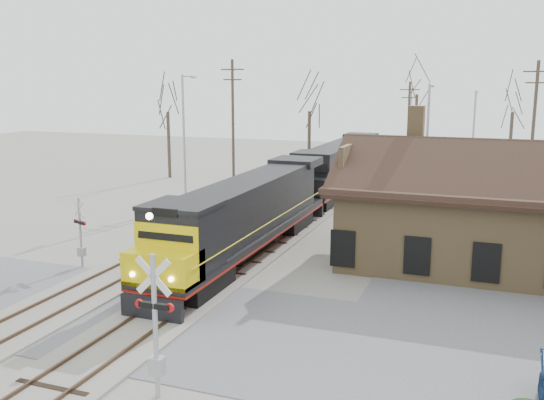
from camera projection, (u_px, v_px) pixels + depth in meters
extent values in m
plane|color=gray|center=(156.00, 319.00, 23.79)|extent=(140.00, 140.00, 0.00)
cube|color=#5A5A5E|center=(156.00, 319.00, 23.79)|extent=(60.00, 9.00, 0.03)
cube|color=gray|center=(283.00, 230.00, 37.56)|extent=(3.40, 90.00, 0.12)
cube|color=#473323|center=(272.00, 228.00, 37.79)|extent=(0.08, 90.00, 0.14)
cube|color=#473323|center=(294.00, 230.00, 37.30)|extent=(0.08, 90.00, 0.14)
cube|color=gray|center=(218.00, 224.00, 39.11)|extent=(3.40, 90.00, 0.12)
cube|color=#473323|center=(208.00, 222.00, 39.33)|extent=(0.08, 90.00, 0.14)
cube|color=#473323|center=(228.00, 224.00, 38.84)|extent=(0.08, 90.00, 0.14)
cube|color=olive|center=(489.00, 227.00, 30.31)|extent=(14.00, 8.00, 4.00)
cube|color=black|center=(492.00, 186.00, 29.91)|extent=(15.20, 9.20, 0.30)
cube|color=black|center=(493.00, 172.00, 27.60)|extent=(15.00, 4.71, 2.66)
cube|color=black|center=(494.00, 160.00, 31.82)|extent=(15.00, 4.71, 2.66)
cube|color=olive|center=(416.00, 127.00, 32.13)|extent=(0.80, 0.80, 2.20)
cube|color=black|center=(193.00, 282.00, 26.57)|extent=(2.38, 3.81, 0.95)
cube|color=black|center=(286.00, 221.00, 37.95)|extent=(2.38, 3.81, 0.95)
cube|color=black|center=(248.00, 232.00, 32.11)|extent=(2.86, 19.04, 0.33)
cube|color=maroon|center=(248.00, 236.00, 32.15)|extent=(2.88, 19.04, 0.11)
cube|color=black|center=(256.00, 201.00, 32.92)|extent=(2.47, 13.80, 2.66)
cube|color=black|center=(183.00, 237.00, 25.35)|extent=(2.86, 2.66, 2.66)
cube|color=yellow|center=(163.00, 267.00, 24.02)|extent=(2.86, 1.71, 1.33)
cube|color=black|center=(152.00, 309.00, 23.42)|extent=(2.66, 0.25, 0.95)
cylinder|color=#FFF2CC|center=(149.00, 216.00, 22.78)|extent=(0.27, 0.10, 0.27)
cube|color=black|center=(318.00, 201.00, 44.53)|extent=(2.38, 3.81, 0.95)
cube|color=black|center=(355.00, 176.00, 55.90)|extent=(2.38, 3.81, 0.95)
cube|color=black|center=(339.00, 178.00, 50.07)|extent=(2.86, 19.04, 0.33)
cube|color=maroon|center=(339.00, 180.00, 50.11)|extent=(2.88, 19.04, 0.11)
cube|color=black|center=(343.00, 158.00, 50.87)|extent=(2.47, 13.80, 2.66)
cube|color=black|center=(315.00, 172.00, 43.31)|extent=(2.86, 2.66, 2.66)
cube|color=black|center=(308.00, 187.00, 41.98)|extent=(2.86, 1.71, 1.33)
cube|color=black|center=(304.00, 210.00, 41.37)|extent=(2.66, 0.25, 0.95)
cylinder|color=#A5A8AD|center=(155.00, 327.00, 17.50)|extent=(0.15, 0.15, 4.40)
cube|color=silver|center=(153.00, 276.00, 17.20)|extent=(1.15, 0.06, 1.15)
cube|color=silver|center=(153.00, 276.00, 17.20)|extent=(1.15, 0.06, 1.15)
cube|color=black|center=(154.00, 306.00, 17.38)|extent=(0.99, 0.17, 0.16)
cylinder|color=#B20C0C|center=(139.00, 304.00, 17.54)|extent=(0.27, 0.08, 0.26)
cylinder|color=#B20C0C|center=(170.00, 308.00, 17.21)|extent=(0.27, 0.08, 0.26)
cube|color=#A5A8AD|center=(157.00, 366.00, 17.74)|extent=(0.44, 0.33, 0.55)
cylinder|color=#A5A8AD|center=(80.00, 233.00, 30.02)|extent=(0.12, 0.12, 3.56)
cube|color=silver|center=(79.00, 208.00, 29.77)|extent=(0.88, 0.37, 0.93)
cube|color=silver|center=(79.00, 208.00, 29.77)|extent=(0.88, 0.37, 0.93)
cube|color=black|center=(80.00, 222.00, 29.91)|extent=(0.80, 0.43, 0.13)
cylinder|color=#B20C0C|center=(84.00, 224.00, 29.65)|extent=(0.23, 0.15, 0.21)
cylinder|color=#B20C0C|center=(75.00, 221.00, 30.17)|extent=(0.23, 0.15, 0.21)
cube|color=#A5A8AD|center=(82.00, 252.00, 30.21)|extent=(0.36, 0.27, 0.45)
cylinder|color=#A5A8AD|center=(184.00, 143.00, 43.43)|extent=(0.18, 0.18, 9.61)
cylinder|color=#A5A8AD|center=(188.00, 76.00, 43.34)|extent=(0.12, 1.80, 0.12)
cube|color=#A5A8AD|center=(194.00, 78.00, 44.09)|extent=(0.25, 0.50, 0.12)
cylinder|color=#A5A8AD|center=(426.00, 152.00, 40.77)|extent=(0.18, 0.18, 9.00)
cylinder|color=#A5A8AD|center=(431.00, 85.00, 40.74)|extent=(0.12, 1.80, 0.12)
cube|color=#A5A8AD|center=(432.00, 86.00, 41.49)|extent=(0.25, 0.50, 0.12)
cylinder|color=#A5A8AD|center=(473.00, 139.00, 52.30)|extent=(0.18, 0.18, 8.37)
cylinder|color=#A5A8AD|center=(476.00, 91.00, 52.33)|extent=(0.12, 1.80, 0.12)
cube|color=#A5A8AD|center=(477.00, 92.00, 53.09)|extent=(0.25, 0.50, 0.12)
cylinder|color=#382D23|center=(233.00, 127.00, 49.42)|extent=(0.24, 0.24, 10.87)
cube|color=#382D23|center=(232.00, 69.00, 48.52)|extent=(2.00, 0.10, 0.10)
cube|color=#382D23|center=(232.00, 80.00, 48.68)|extent=(1.60, 0.10, 0.10)
cylinder|color=#382D23|center=(408.00, 127.00, 61.91)|extent=(0.24, 0.24, 9.08)
cube|color=#382D23|center=(410.00, 90.00, 61.18)|extent=(2.00, 0.10, 0.10)
cube|color=#382D23|center=(409.00, 98.00, 61.34)|extent=(1.60, 0.10, 0.10)
cylinder|color=#382D23|center=(533.00, 134.00, 44.57)|extent=(0.24, 0.24, 10.64)
cube|color=#382D23|center=(538.00, 71.00, 43.70)|extent=(2.00, 0.10, 0.10)
cube|color=#382D23|center=(537.00, 83.00, 43.85)|extent=(1.60, 0.10, 0.10)
cylinder|color=#382D23|center=(169.00, 145.00, 57.84)|extent=(0.32, 0.32, 6.27)
cylinder|color=#382D23|center=(309.00, 145.00, 57.15)|extent=(0.32, 0.32, 6.37)
cylinder|color=#382D23|center=(415.00, 129.00, 67.29)|extent=(0.32, 0.32, 7.71)
cylinder|color=#382D23|center=(510.00, 144.00, 58.90)|extent=(0.32, 0.32, 6.20)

